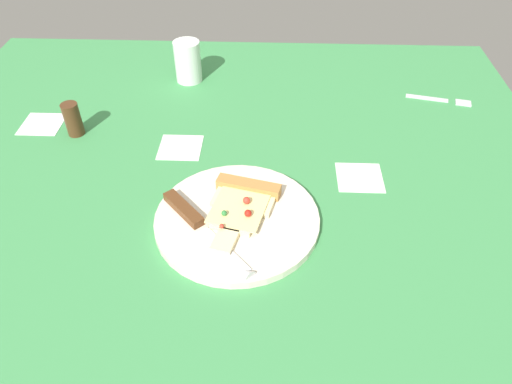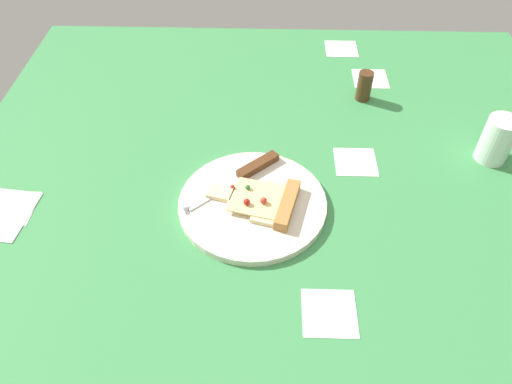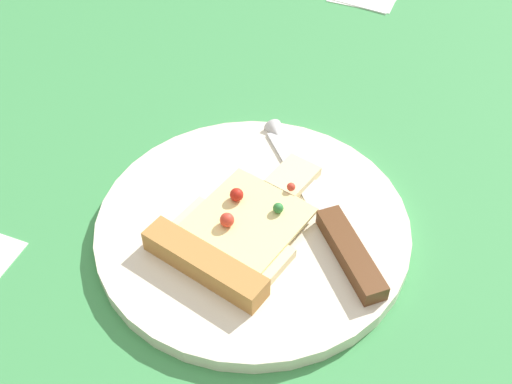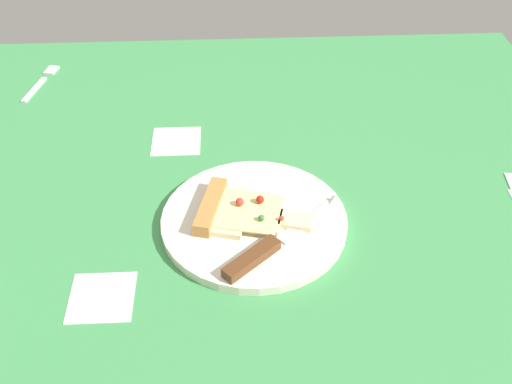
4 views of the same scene
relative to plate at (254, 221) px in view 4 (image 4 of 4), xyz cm
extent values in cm
cube|color=#3D8C4C|center=(-5.25, -3.80, -2.26)|extent=(138.52, 138.52, 3.00)
cube|color=white|center=(-13.49, 23.39, -0.86)|extent=(9.00, 9.00, 0.20)
cube|color=white|center=(-21.97, -13.73, -0.86)|extent=(9.00, 9.00, 0.20)
cylinder|color=silver|center=(0.00, 0.00, 0.00)|extent=(29.25, 29.25, 1.52)
cube|color=beige|center=(-3.88, 0.98, 1.26)|extent=(8.51, 12.13, 1.00)
cube|color=beige|center=(1.45, -0.37, 1.26)|extent=(7.19, 8.35, 1.00)
cube|color=beige|center=(6.30, -1.59, 1.26)|extent=(5.92, 4.76, 1.00)
cube|color=#EDD88C|center=(-0.97, 0.24, 1.91)|extent=(11.94, 11.36, 0.30)
cube|color=#B27A3D|center=(-6.79, 1.71, 1.86)|extent=(5.45, 12.27, 2.20)
sphere|color=red|center=(-2.18, 1.58, 2.72)|extent=(1.31, 1.31, 1.31)
sphere|color=red|center=(4.07, -2.26, 2.47)|extent=(0.82, 0.82, 0.82)
sphere|color=#2D7A38|center=(1.01, -2.11, 2.55)|extent=(0.99, 0.99, 0.99)
sphere|color=#B21E14|center=(1.02, 2.01, 2.70)|extent=(1.28, 1.28, 1.28)
cube|color=silver|center=(8.12, -1.57, 0.91)|extent=(10.27, 9.50, 0.30)
cone|color=silver|center=(12.58, 2.44, 0.91)|extent=(2.82, 2.82, 2.00)
cube|color=#593319|center=(-0.82, -9.57, 1.56)|extent=(8.92, 8.31, 1.60)
cube|color=silver|center=(-44.26, 43.41, -0.36)|extent=(3.36, 10.02, 0.80)
cube|color=silver|center=(-42.40, 51.71, -0.36)|extent=(3.13, 4.04, 0.80)
camera|label=1|loc=(60.12, 5.78, 60.56)|focal=33.71mm
camera|label=2|loc=(-2.65, 64.72, 70.41)|focal=33.98mm
camera|label=3|loc=(-37.02, -15.14, 46.20)|focal=45.76mm
camera|label=4|loc=(-3.23, -69.31, 64.62)|focal=42.23mm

